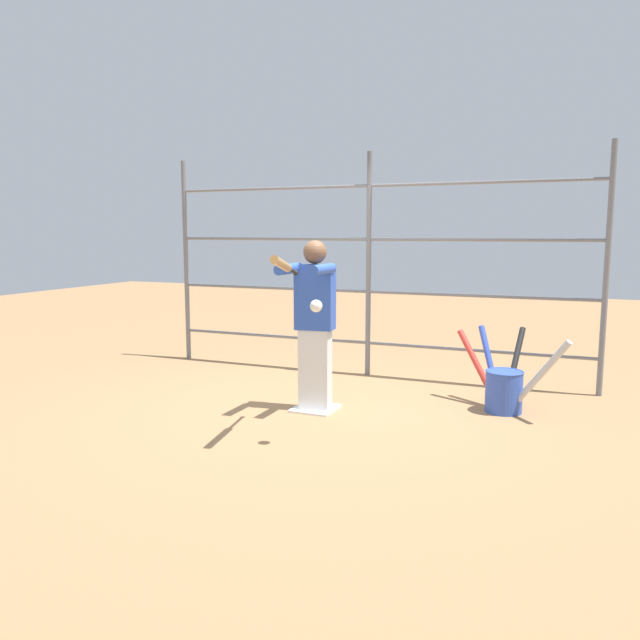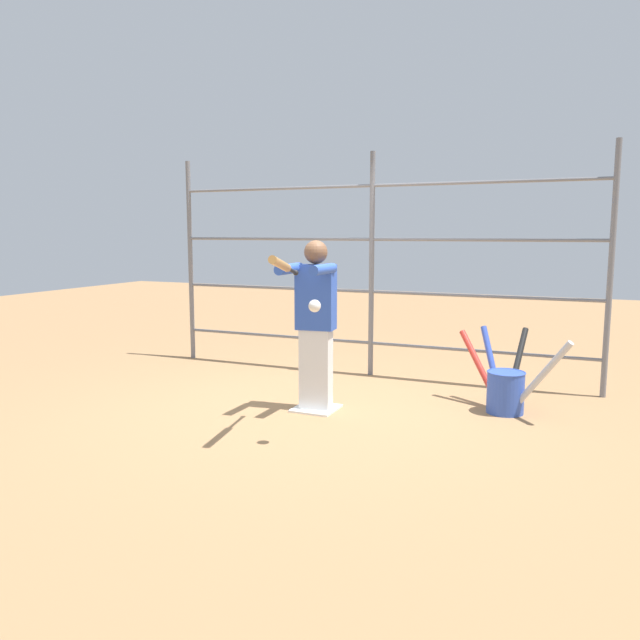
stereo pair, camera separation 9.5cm
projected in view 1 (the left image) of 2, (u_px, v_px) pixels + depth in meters
The scene contains 7 objects.
ground_plane at pixel (315, 409), 5.98m from camera, with size 24.00×24.00×0.00m, color #9E754C.
home_plate at pixel (315, 408), 5.98m from camera, with size 0.40×0.40×0.02m.
fence_backstop at pixel (369, 266), 7.26m from camera, with size 5.12×0.06×2.60m.
batter at pixel (314, 320), 5.85m from camera, with size 0.41×0.57×1.61m.
baseball_bat_swinging at pixel (283, 265), 4.87m from camera, with size 0.27×0.87×0.21m.
softball_in_flight at pixel (316, 306), 4.75m from camera, with size 0.10×0.10×0.10m.
bat_bucket at pixel (504, 386), 5.90m from camera, with size 1.12×0.97×0.77m.
Camera 1 is at (-2.27, 5.34, 1.69)m, focal length 35.00 mm.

